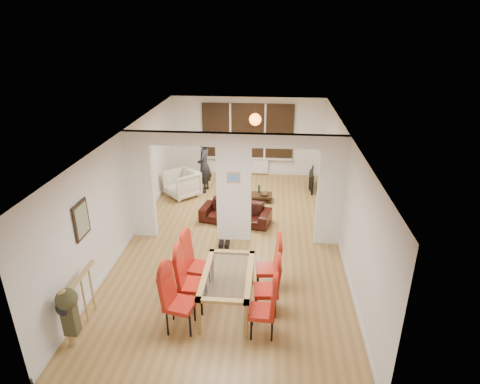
# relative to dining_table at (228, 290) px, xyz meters

# --- Properties ---
(floor) EXTENTS (5.00, 9.00, 0.01)m
(floor) POSITION_rel_dining_table_xyz_m (-0.14, 2.54, -0.37)
(floor) COLOR olive
(floor) RESTS_ON ground
(room_walls) EXTENTS (5.00, 9.00, 2.60)m
(room_walls) POSITION_rel_dining_table_xyz_m (-0.14, 2.54, 0.93)
(room_walls) COLOR silver
(room_walls) RESTS_ON floor
(divider_wall) EXTENTS (5.00, 0.18, 2.60)m
(divider_wall) POSITION_rel_dining_table_xyz_m (-0.14, 2.54, 0.93)
(divider_wall) COLOR white
(divider_wall) RESTS_ON floor
(bay_window_blinds) EXTENTS (3.00, 0.08, 1.80)m
(bay_window_blinds) POSITION_rel_dining_table_xyz_m (-0.14, 6.98, 1.13)
(bay_window_blinds) COLOR black
(bay_window_blinds) RESTS_ON room_walls
(radiator) EXTENTS (1.40, 0.08, 0.50)m
(radiator) POSITION_rel_dining_table_xyz_m (-0.14, 6.94, -0.07)
(radiator) COLOR white
(radiator) RESTS_ON floor
(pendant_light) EXTENTS (0.36, 0.36, 0.36)m
(pendant_light) POSITION_rel_dining_table_xyz_m (0.16, 5.84, 1.78)
(pendant_light) COLOR orange
(pendant_light) RESTS_ON room_walls
(stair_newel) EXTENTS (0.40, 1.20, 1.10)m
(stair_newel) POSITION_rel_dining_table_xyz_m (-2.39, -0.66, 0.18)
(stair_newel) COLOR #AC8A4F
(stair_newel) RESTS_ON floor
(wall_poster) EXTENTS (0.04, 0.52, 0.67)m
(wall_poster) POSITION_rel_dining_table_xyz_m (-2.61, 0.14, 1.23)
(wall_poster) COLOR gray
(wall_poster) RESTS_ON room_walls
(pillar_photo) EXTENTS (0.30, 0.03, 0.25)m
(pillar_photo) POSITION_rel_dining_table_xyz_m (-0.14, 2.44, 1.23)
(pillar_photo) COLOR #4C8CD8
(pillar_photo) RESTS_ON divider_wall
(dining_table) EXTENTS (0.88, 1.57, 0.73)m
(dining_table) POSITION_rel_dining_table_xyz_m (0.00, 0.00, 0.00)
(dining_table) COLOR olive
(dining_table) RESTS_ON floor
(dining_chair_la) EXTENTS (0.55, 0.55, 1.15)m
(dining_chair_la) POSITION_rel_dining_table_xyz_m (-0.72, -0.61, 0.21)
(dining_chair_la) COLOR #9F1B10
(dining_chair_la) RESTS_ON floor
(dining_chair_lb) EXTENTS (0.48, 0.48, 1.17)m
(dining_chair_lb) POSITION_rel_dining_table_xyz_m (-0.63, -0.07, 0.22)
(dining_chair_lb) COLOR #9F1B10
(dining_chair_lb) RESTS_ON floor
(dining_chair_lc) EXTENTS (0.53, 0.53, 1.13)m
(dining_chair_lc) POSITION_rel_dining_table_xyz_m (-0.64, 0.51, 0.20)
(dining_chair_lc) COLOR #9F1B10
(dining_chair_lc) RESTS_ON floor
(dining_chair_ra) EXTENTS (0.43, 0.43, 1.05)m
(dining_chair_ra) POSITION_rel_dining_table_xyz_m (0.64, -0.62, 0.16)
(dining_chair_ra) COLOR #9F1B10
(dining_chair_ra) RESTS_ON floor
(dining_chair_rb) EXTENTS (0.46, 0.46, 1.06)m
(dining_chair_rb) POSITION_rel_dining_table_xyz_m (0.69, -0.05, 0.16)
(dining_chair_rb) COLOR #9F1B10
(dining_chair_rb) RESTS_ON floor
(dining_chair_rc) EXTENTS (0.48, 0.48, 1.09)m
(dining_chair_rc) POSITION_rel_dining_table_xyz_m (0.70, 0.59, 0.18)
(dining_chair_rc) COLOR #9F1B10
(dining_chair_rc) RESTS_ON floor
(sofa) EXTENTS (1.91, 1.05, 0.53)m
(sofa) POSITION_rel_dining_table_xyz_m (-0.20, 3.39, -0.10)
(sofa) COLOR black
(sofa) RESTS_ON floor
(armchair) EXTENTS (1.21, 1.21, 0.79)m
(armchair) POSITION_rel_dining_table_xyz_m (-1.94, 4.90, 0.03)
(armchair) COLOR beige
(armchair) RESTS_ON floor
(person) EXTENTS (0.62, 0.42, 1.68)m
(person) POSITION_rel_dining_table_xyz_m (-1.33, 5.33, 0.47)
(person) COLOR black
(person) RESTS_ON floor
(television) EXTENTS (1.04, 0.21, 0.60)m
(television) POSITION_rel_dining_table_xyz_m (1.86, 5.82, -0.07)
(television) COLOR black
(television) RESTS_ON floor
(coffee_table) EXTENTS (0.92, 0.49, 0.21)m
(coffee_table) POSITION_rel_dining_table_xyz_m (0.28, 4.75, -0.26)
(coffee_table) COLOR black
(coffee_table) RESTS_ON floor
(bottle) EXTENTS (0.07, 0.07, 0.27)m
(bottle) POSITION_rel_dining_table_xyz_m (0.35, 4.85, -0.03)
(bottle) COLOR #143F19
(bottle) RESTS_ON coffee_table
(bowl) EXTENTS (0.23, 0.23, 0.06)m
(bowl) POSITION_rel_dining_table_xyz_m (0.50, 4.68, -0.13)
(bowl) COLOR black
(bowl) RESTS_ON coffee_table
(shoes) EXTENTS (0.24, 0.26, 0.10)m
(shoes) POSITION_rel_dining_table_xyz_m (-0.34, 2.13, -0.32)
(shoes) COLOR black
(shoes) RESTS_ON floor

